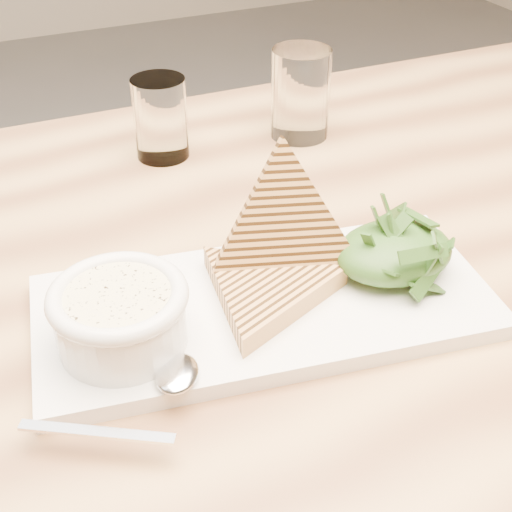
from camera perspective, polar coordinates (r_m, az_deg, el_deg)
name	(u,v)px	position (r m, az deg, el deg)	size (l,w,h in m)	color
table_top	(372,254)	(0.76, 9.29, 0.14)	(1.29, 0.86, 0.04)	tan
table_leg_br	(507,233)	(1.53, 19.43, 1.74)	(0.06, 0.06, 0.69)	tan
platter	(265,306)	(0.64, 0.74, -4.03)	(0.40, 0.18, 0.02)	white
soup_bowl	(121,323)	(0.59, -10.72, -5.31)	(0.10, 0.10, 0.04)	white
soup	(118,298)	(0.57, -11.00, -3.34)	(0.09, 0.09, 0.01)	beige
bowl_rim	(117,296)	(0.57, -11.02, -3.18)	(0.11, 0.11, 0.01)	white
sandwich_flat	(265,291)	(0.63, 0.72, -2.79)	(0.16, 0.16, 0.02)	#BA8549
sandwich_lean	(285,224)	(0.64, 2.31, 2.59)	(0.16, 0.16, 0.09)	#BA8549
salad_base	(394,252)	(0.67, 10.98, 0.32)	(0.11, 0.09, 0.04)	black
arugula_pile	(395,247)	(0.66, 11.03, 0.70)	(0.11, 0.10, 0.05)	#457027
spoon_bowl	(177,374)	(0.56, -6.31, -9.34)	(0.03, 0.05, 0.01)	silver
spoon_handle	(97,432)	(0.53, -12.63, -13.59)	(0.11, 0.01, 0.00)	silver
glass_near	(161,118)	(0.89, -7.65, 10.86)	(0.07, 0.07, 0.10)	white
glass_far	(301,94)	(0.93, 3.58, 12.83)	(0.07, 0.07, 0.11)	white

